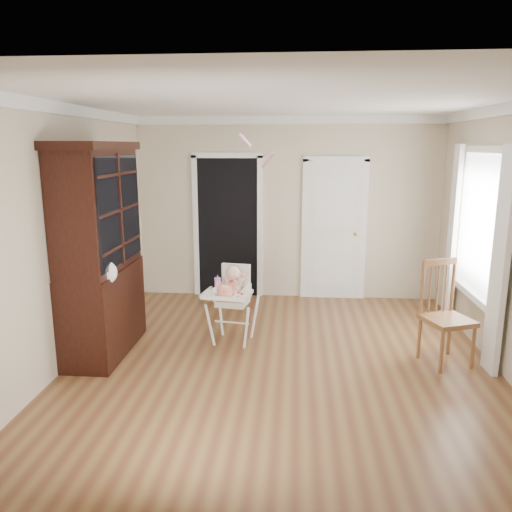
# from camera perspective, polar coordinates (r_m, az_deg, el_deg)

# --- Properties ---
(floor) EXTENTS (5.00, 5.00, 0.00)m
(floor) POSITION_cam_1_polar(r_m,az_deg,el_deg) (5.44, 2.87, -12.26)
(floor) COLOR brown
(floor) RESTS_ON ground
(ceiling) EXTENTS (5.00, 5.00, 0.00)m
(ceiling) POSITION_cam_1_polar(r_m,az_deg,el_deg) (4.96, 3.23, 17.35)
(ceiling) COLOR white
(ceiling) RESTS_ON wall_back
(wall_back) EXTENTS (4.50, 0.00, 4.50)m
(wall_back) POSITION_cam_1_polar(r_m,az_deg,el_deg) (7.50, 3.60, 5.37)
(wall_back) COLOR #C3B398
(wall_back) RESTS_ON floor
(wall_left) EXTENTS (0.00, 5.00, 5.00)m
(wall_left) POSITION_cam_1_polar(r_m,az_deg,el_deg) (5.57, -20.81, 2.07)
(wall_left) COLOR #C3B398
(wall_left) RESTS_ON floor
(crown_molding) EXTENTS (4.50, 5.00, 0.12)m
(crown_molding) POSITION_cam_1_polar(r_m,az_deg,el_deg) (4.96, 3.22, 16.66)
(crown_molding) COLOR white
(crown_molding) RESTS_ON ceiling
(doorway) EXTENTS (1.06, 0.05, 2.22)m
(doorway) POSITION_cam_1_polar(r_m,az_deg,el_deg) (7.59, -3.25, 3.62)
(doorway) COLOR black
(doorway) RESTS_ON wall_back
(closet_door) EXTENTS (0.96, 0.09, 2.13)m
(closet_door) POSITION_cam_1_polar(r_m,az_deg,el_deg) (7.54, 8.90, 2.79)
(closet_door) COLOR white
(closet_door) RESTS_ON wall_back
(window_right) EXTENTS (0.13, 1.84, 2.30)m
(window_right) POSITION_cam_1_polar(r_m,az_deg,el_deg) (6.18, 23.93, 2.18)
(window_right) COLOR white
(window_right) RESTS_ON wall_right
(high_chair) EXTENTS (0.62, 0.73, 0.93)m
(high_chair) POSITION_cam_1_polar(r_m,az_deg,el_deg) (5.84, -2.71, -4.48)
(high_chair) COLOR white
(high_chair) RESTS_ON floor
(baby) EXTENTS (0.27, 0.22, 0.41)m
(baby) POSITION_cam_1_polar(r_m,az_deg,el_deg) (5.82, -2.64, -3.15)
(baby) COLOR beige
(baby) RESTS_ON high_chair
(cake) EXTENTS (0.22, 0.22, 0.10)m
(cake) POSITION_cam_1_polar(r_m,az_deg,el_deg) (5.58, -3.59, -3.96)
(cake) COLOR silver
(cake) RESTS_ON high_chair
(sippy_cup) EXTENTS (0.08, 0.08, 0.18)m
(sippy_cup) POSITION_cam_1_polar(r_m,az_deg,el_deg) (5.77, -4.39, -3.15)
(sippy_cup) COLOR #F395D7
(sippy_cup) RESTS_ON high_chair
(china_cabinet) EXTENTS (0.61, 1.38, 2.32)m
(china_cabinet) POSITION_cam_1_polar(r_m,az_deg,el_deg) (5.67, -17.42, 0.55)
(china_cabinet) COLOR black
(china_cabinet) RESTS_ON floor
(dining_chair) EXTENTS (0.58, 0.58, 1.10)m
(dining_chair) POSITION_cam_1_polar(r_m,az_deg,el_deg) (5.67, 20.84, -6.47)
(dining_chair) COLOR brown
(dining_chair) RESTS_ON floor
(streamer) EXTENTS (0.19, 0.47, 0.15)m
(streamer) POSITION_cam_1_polar(r_m,az_deg,el_deg) (5.45, -1.22, 13.08)
(streamer) COLOR pink
(streamer) RESTS_ON ceiling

